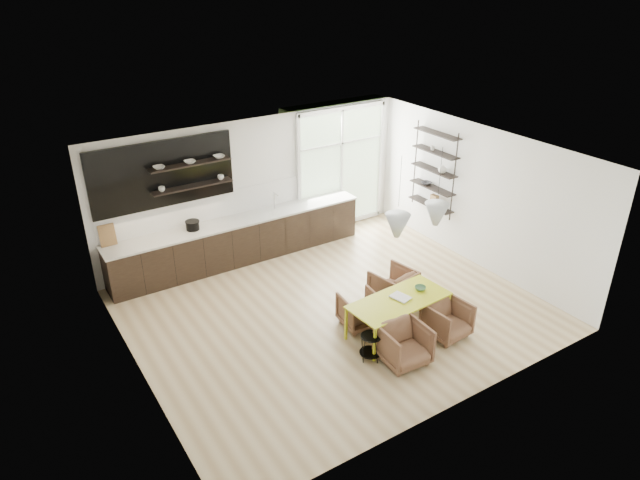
{
  "coord_description": "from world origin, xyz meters",
  "views": [
    {
      "loc": [
        -4.95,
        -7.26,
        5.77
      ],
      "look_at": [
        0.08,
        0.6,
        1.15
      ],
      "focal_mm": 32.0,
      "sensor_mm": 36.0,
      "label": 1
    }
  ],
  "objects_px": {
    "armchair_front_left": "(404,344)",
    "wire_stool": "(371,344)",
    "armchair_back_right": "(393,286)",
    "armchair_front_right": "(447,320)",
    "dining_table": "(399,302)",
    "armchair_back_left": "(360,310)"
  },
  "relations": [
    {
      "from": "armchair_back_left",
      "to": "armchair_front_right",
      "type": "bearing_deg",
      "value": 141.42
    },
    {
      "from": "armchair_front_left",
      "to": "wire_stool",
      "type": "height_order",
      "value": "armchair_front_left"
    },
    {
      "from": "armchair_front_left",
      "to": "armchair_front_right",
      "type": "relative_size",
      "value": 1.06
    },
    {
      "from": "armchair_front_right",
      "to": "wire_stool",
      "type": "distance_m",
      "value": 1.49
    },
    {
      "from": "dining_table",
      "to": "armchair_front_right",
      "type": "xyz_separation_m",
      "value": [
        0.63,
        -0.52,
        -0.29
      ]
    },
    {
      "from": "armchair_back_right",
      "to": "wire_stool",
      "type": "distance_m",
      "value": 1.81
    },
    {
      "from": "armchair_front_right",
      "to": "wire_stool",
      "type": "bearing_deg",
      "value": 168.23
    },
    {
      "from": "armchair_back_left",
      "to": "dining_table",
      "type": "bearing_deg",
      "value": 134.84
    },
    {
      "from": "wire_stool",
      "to": "armchair_front_right",
      "type": "bearing_deg",
      "value": -6.89
    },
    {
      "from": "armchair_back_left",
      "to": "armchair_front_right",
      "type": "height_order",
      "value": "armchair_front_right"
    },
    {
      "from": "dining_table",
      "to": "armchair_front_right",
      "type": "bearing_deg",
      "value": -43.45
    },
    {
      "from": "dining_table",
      "to": "wire_stool",
      "type": "xyz_separation_m",
      "value": [
        -0.84,
        -0.34,
        -0.31
      ]
    },
    {
      "from": "armchair_back_right",
      "to": "wire_stool",
      "type": "height_order",
      "value": "armchair_back_right"
    },
    {
      "from": "dining_table",
      "to": "armchair_front_left",
      "type": "relative_size",
      "value": 2.5
    },
    {
      "from": "armchair_front_left",
      "to": "armchair_back_right",
      "type": "bearing_deg",
      "value": 59.76
    },
    {
      "from": "armchair_front_right",
      "to": "armchair_back_right",
      "type": "bearing_deg",
      "value": 88.93
    },
    {
      "from": "armchair_back_right",
      "to": "armchair_front_right",
      "type": "height_order",
      "value": "armchair_back_right"
    },
    {
      "from": "dining_table",
      "to": "armchair_back_left",
      "type": "xyz_separation_m",
      "value": [
        -0.42,
        0.53,
        -0.31
      ]
    },
    {
      "from": "armchair_back_right",
      "to": "armchair_front_left",
      "type": "bearing_deg",
      "value": 46.09
    },
    {
      "from": "armchair_back_left",
      "to": "wire_stool",
      "type": "height_order",
      "value": "armchair_back_left"
    },
    {
      "from": "dining_table",
      "to": "armchair_back_right",
      "type": "relative_size",
      "value": 2.53
    },
    {
      "from": "armchair_front_left",
      "to": "wire_stool",
      "type": "bearing_deg",
      "value": 143.92
    }
  ]
}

